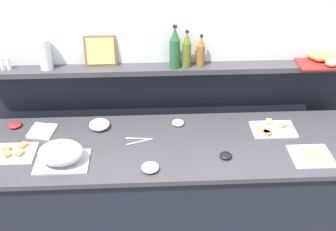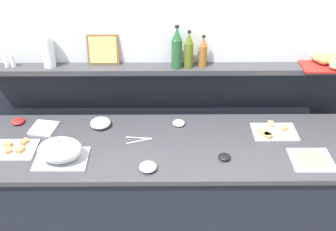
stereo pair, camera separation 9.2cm
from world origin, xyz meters
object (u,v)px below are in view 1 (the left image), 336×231
object	(u,v)px
olive_oil_bottle	(187,51)
bread_basket	(326,58)
serving_tongs	(140,140)
salt_shaker	(2,64)
serving_cloche	(61,153)
vinegar_bottle_amber	(201,52)
sandwich_platter_rear	(7,153)
framed_picture	(100,51)
glass_bowl_large	(99,125)
condiment_bowl_cream	(15,125)
napkin_stack	(42,131)
sandwich_platter_front	(272,129)
water_carafe	(45,54)
pepper_shaker	(8,64)
condiment_bowl_dark	(226,155)
condiment_bowl_teal	(178,123)
cold_cuts_platter	(311,156)
wine_bottle_green	(175,49)
glass_bowl_medium	(150,168)

from	to	relation	value
olive_oil_bottle	bread_basket	world-z (taller)	olive_oil_bottle
serving_tongs	salt_shaker	bearing A→B (deg)	156.54
serving_cloche	vinegar_bottle_amber	bearing A→B (deg)	33.70
serving_cloche	olive_oil_bottle	distance (m)	1.12
sandwich_platter_rear	framed_picture	bearing A→B (deg)	43.20
glass_bowl_large	condiment_bowl_cream	xyz separation A→B (m)	(-0.61, 0.04, -0.01)
condiment_bowl_cream	napkin_stack	xyz separation A→B (m)	(0.21, -0.08, -0.01)
sandwich_platter_front	water_carafe	size ratio (longest dim) A/B	1.37
sandwich_platter_rear	pepper_shaker	world-z (taller)	pepper_shaker
olive_oil_bottle	pepper_shaker	xyz separation A→B (m)	(-1.27, 0.02, -0.08)
olive_oil_bottle	serving_cloche	bearing A→B (deg)	-143.82
condiment_bowl_dark	serving_tongs	bearing A→B (deg)	159.90
vinegar_bottle_amber	condiment_bowl_cream	bearing A→B (deg)	-171.27
condiment_bowl_teal	bread_basket	distance (m)	1.19
condiment_bowl_teal	framed_picture	size ratio (longest dim) A/B	0.39
cold_cuts_platter	pepper_shaker	world-z (taller)	pepper_shaker
condiment_bowl_teal	glass_bowl_large	bearing A→B (deg)	-178.35
olive_oil_bottle	water_carafe	xyz separation A→B (m)	(-1.00, 0.02, -0.01)
condiment_bowl_dark	wine_bottle_green	xyz separation A→B (m)	(-0.30, 0.60, 0.49)
vinegar_bottle_amber	water_carafe	xyz separation A→B (m)	(-1.11, 0.00, 0.01)
condiment_bowl_dark	condiment_bowl_cream	xyz separation A→B (m)	(-1.46, 0.42, 0.00)
glass_bowl_medium	wine_bottle_green	size ratio (longest dim) A/B	0.35
condiment_bowl_teal	olive_oil_bottle	distance (m)	0.52
pepper_shaker	bread_basket	distance (m)	2.30
sandwich_platter_front	condiment_bowl_teal	size ratio (longest dim) A/B	3.49
cold_cuts_platter	serving_tongs	size ratio (longest dim) A/B	1.43
olive_oil_bottle	bread_basket	xyz separation A→B (m)	(1.03, 0.01, -0.08)
framed_picture	serving_cloche	bearing A→B (deg)	-108.44
glass_bowl_large	glass_bowl_medium	bearing A→B (deg)	-52.98
pepper_shaker	olive_oil_bottle	bearing A→B (deg)	-0.72
serving_cloche	napkin_stack	distance (m)	0.40
wine_bottle_green	pepper_shaker	world-z (taller)	wine_bottle_green
napkin_stack	vinegar_bottle_amber	distance (m)	1.26
serving_cloche	condiment_bowl_teal	bearing A→B (deg)	27.07
sandwich_platter_rear	water_carafe	size ratio (longest dim) A/B	1.64
framed_picture	condiment_bowl_dark	bearing A→B (deg)	-38.67
cold_cuts_platter	condiment_bowl_cream	distance (m)	2.07
napkin_stack	cold_cuts_platter	bearing A→B (deg)	-11.28
condiment_bowl_teal	wine_bottle_green	size ratio (longest dim) A/B	0.28
vinegar_bottle_amber	water_carafe	size ratio (longest dim) A/B	1.05
sandwich_platter_front	framed_picture	size ratio (longest dim) A/B	1.35
glass_bowl_medium	framed_picture	size ratio (longest dim) A/B	0.49
sandwich_platter_front	wine_bottle_green	distance (m)	0.90
napkin_stack	condiment_bowl_dark	bearing A→B (deg)	-15.14
condiment_bowl_dark	olive_oil_bottle	bearing A→B (deg)	109.37
condiment_bowl_cream	vinegar_bottle_amber	xyz separation A→B (m)	(1.35, 0.21, 0.45)
serving_cloche	napkin_stack	xyz separation A→B (m)	(-0.20, 0.34, -0.06)
cold_cuts_platter	napkin_stack	distance (m)	1.85
wine_bottle_green	vinegar_bottle_amber	size ratio (longest dim) A/B	1.34
sandwich_platter_front	salt_shaker	size ratio (longest dim) A/B	3.54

